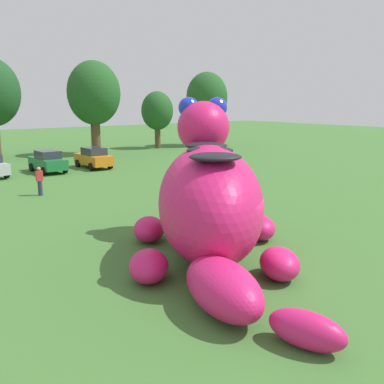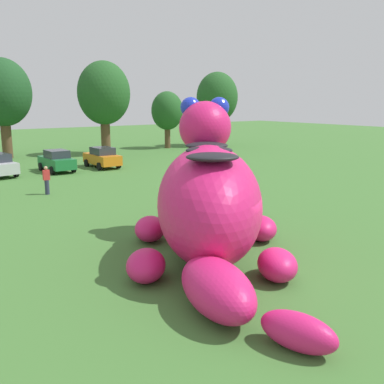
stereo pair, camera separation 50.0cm
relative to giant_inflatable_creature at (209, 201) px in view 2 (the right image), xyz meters
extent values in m
plane|color=#427533|center=(0.02, -1.57, -2.07)|extent=(160.00, 160.00, 0.00)
ellipsoid|color=#E01E6B|center=(-0.01, 0.02, -0.06)|extent=(7.00, 7.90, 4.02)
ellipsoid|color=#E01E6B|center=(1.72, 2.52, 2.37)|extent=(3.07, 3.12, 2.12)
sphere|color=#1E33CC|center=(1.43, 3.11, 3.17)|extent=(0.85, 0.85, 0.85)
sphere|color=#1E33CC|center=(2.38, 2.44, 3.17)|extent=(0.85, 0.85, 0.85)
ellipsoid|color=black|center=(0.91, 1.34, 1.78)|extent=(2.05, 1.97, 0.27)
ellipsoid|color=black|center=(-0.01, 0.02, 1.78)|extent=(2.05, 1.97, 0.27)
ellipsoid|color=black|center=(-1.02, -1.44, 1.78)|extent=(2.05, 1.97, 0.27)
ellipsoid|color=#E01E6B|center=(-0.72, 2.91, -1.58)|extent=(1.99, 2.11, 0.98)
ellipsoid|color=#E01E6B|center=(2.95, 0.36, -1.58)|extent=(1.99, 2.11, 0.98)
ellipsoid|color=#E01E6B|center=(-2.81, -0.42, -1.58)|extent=(1.99, 2.11, 0.98)
ellipsoid|color=#E01E6B|center=(0.56, -2.76, -1.58)|extent=(1.99, 2.11, 0.98)
ellipsoid|color=#E01E6B|center=(-2.35, -3.35, -1.37)|extent=(2.37, 3.52, 1.41)
ellipsoid|color=#E01E6B|center=(-1.93, -5.74, -1.64)|extent=(1.36, 2.01, 0.86)
cylinder|color=black|center=(-1.79, 24.00, -1.75)|extent=(0.36, 0.67, 0.64)
cylinder|color=black|center=(-1.31, 21.51, -1.75)|extent=(0.36, 0.67, 0.64)
cube|color=#1E7238|center=(2.02, 22.28, -1.35)|extent=(1.82, 4.15, 0.80)
cube|color=#2D333D|center=(2.02, 22.13, -0.65)|extent=(1.55, 2.01, 0.60)
cylinder|color=black|center=(1.13, 23.53, -1.75)|extent=(0.26, 0.65, 0.64)
cylinder|color=black|center=(2.83, 23.58, -1.75)|extent=(0.26, 0.65, 0.64)
cylinder|color=black|center=(1.21, 20.99, -1.75)|extent=(0.26, 0.65, 0.64)
cylinder|color=black|center=(2.91, 21.04, -1.75)|extent=(0.26, 0.65, 0.64)
cube|color=orange|center=(5.84, 22.14, -1.35)|extent=(1.78, 4.13, 0.80)
cube|color=#2D333D|center=(5.84, 21.99, -0.65)|extent=(1.54, 2.00, 0.60)
cylinder|color=black|center=(4.96, 23.40, -1.75)|extent=(0.25, 0.64, 0.64)
cylinder|color=black|center=(6.66, 23.43, -1.75)|extent=(0.25, 0.64, 0.64)
cylinder|color=black|center=(5.01, 20.86, -1.75)|extent=(0.25, 0.64, 0.64)
cylinder|color=black|center=(6.71, 20.89, -1.75)|extent=(0.25, 0.64, 0.64)
cylinder|color=brown|center=(0.85, 33.28, -0.39)|extent=(0.96, 0.96, 3.37)
ellipsoid|color=#1E4C23|center=(0.85, 33.28, 4.26)|extent=(5.39, 5.39, 6.46)
cylinder|color=brown|center=(10.05, 30.53, -0.39)|extent=(0.96, 0.96, 3.36)
ellipsoid|color=#235623|center=(10.05, 30.53, 4.25)|extent=(5.38, 5.38, 6.45)
cylinder|color=brown|center=(18.62, 31.93, -0.90)|extent=(0.67, 0.67, 2.34)
ellipsoid|color=#235623|center=(18.62, 31.93, 2.32)|extent=(3.74, 3.74, 4.49)
cylinder|color=brown|center=(25.11, 30.64, -0.48)|extent=(0.91, 0.91, 3.17)
ellipsoid|color=#235623|center=(25.11, 30.64, 3.90)|extent=(5.08, 5.08, 6.09)
cylinder|color=#2D334C|center=(-1.33, 14.09, -1.63)|extent=(0.26, 0.26, 0.88)
cube|color=red|center=(-1.33, 14.09, -0.89)|extent=(0.38, 0.22, 0.60)
sphere|color=tan|center=(-1.33, 14.09, -0.47)|extent=(0.22, 0.22, 0.22)
camera|label=1|loc=(-9.39, -11.17, 3.43)|focal=40.14mm
camera|label=2|loc=(-8.99, -11.46, 3.43)|focal=40.14mm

